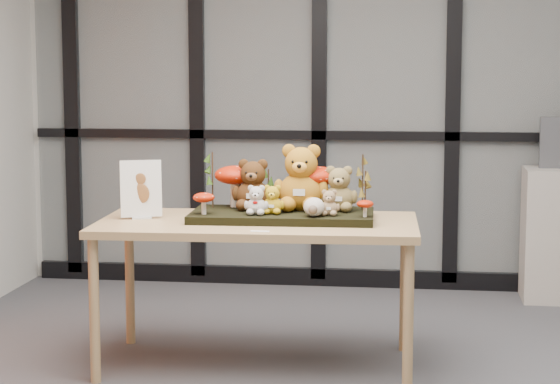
# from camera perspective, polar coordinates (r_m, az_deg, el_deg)

# --- Properties ---
(room_shell) EXTENTS (5.00, 5.00, 5.00)m
(room_shell) POSITION_cam_1_polar(r_m,az_deg,el_deg) (4.44, 5.09, 9.03)
(room_shell) COLOR beige
(room_shell) RESTS_ON floor
(glass_partition) EXTENTS (4.90, 0.06, 2.78)m
(glass_partition) POSITION_cam_1_polar(r_m,az_deg,el_deg) (6.90, 5.97, 6.21)
(glass_partition) COLOR #2D383F
(glass_partition) RESTS_ON floor
(display_table) EXTENTS (1.63, 0.86, 0.75)m
(display_table) POSITION_cam_1_polar(r_m,az_deg,el_deg) (5.11, -1.28, -2.37)
(display_table) COLOR #A28458
(display_table) RESTS_ON floor
(diorama_tray) EXTENTS (0.94, 0.49, 0.04)m
(diorama_tray) POSITION_cam_1_polar(r_m,az_deg,el_deg) (5.15, 0.13, -1.34)
(diorama_tray) COLOR black
(diorama_tray) RESTS_ON display_table
(bear_pooh_yellow) EXTENTS (0.29, 0.27, 0.37)m
(bear_pooh_yellow) POSITION_cam_1_polar(r_m,az_deg,el_deg) (5.19, 1.20, 1.03)
(bear_pooh_yellow) COLOR #B1721A
(bear_pooh_yellow) RESTS_ON diorama_tray
(bear_brown_medium) EXTENTS (0.23, 0.21, 0.29)m
(bear_brown_medium) POSITION_cam_1_polar(r_m,az_deg,el_deg) (5.21, -1.52, 0.58)
(bear_brown_medium) COLOR #44260F
(bear_brown_medium) RESTS_ON diorama_tray
(bear_tan_back) EXTENTS (0.20, 0.18, 0.25)m
(bear_tan_back) POSITION_cam_1_polar(r_m,az_deg,el_deg) (5.17, 3.34, 0.33)
(bear_tan_back) COLOR olive
(bear_tan_back) RESTS_ON diorama_tray
(bear_small_yellow) EXTENTS (0.13, 0.11, 0.16)m
(bear_small_yellow) POSITION_cam_1_polar(r_m,az_deg,el_deg) (5.06, -0.42, -0.33)
(bear_small_yellow) COLOR gold
(bear_small_yellow) RESTS_ON diorama_tray
(bear_white_bow) EXTENTS (0.13, 0.12, 0.16)m
(bear_white_bow) POSITION_cam_1_polar(r_m,az_deg,el_deg) (5.04, -1.34, -0.36)
(bear_white_bow) COLOR silver
(bear_white_bow) RESTS_ON diorama_tray
(bear_beige_small) EXTENTS (0.11, 0.10, 0.14)m
(bear_beige_small) POSITION_cam_1_polar(r_m,az_deg,el_deg) (5.02, 2.79, -0.52)
(bear_beige_small) COLOR #9D7D56
(bear_beige_small) RESTS_ON diorama_tray
(plush_cream_hedgehog) EXTENTS (0.08, 0.07, 0.10)m
(plush_cream_hedgehog) POSITION_cam_1_polar(r_m,az_deg,el_deg) (4.98, 1.92, -0.80)
(plush_cream_hedgehog) COLOR beige
(plush_cream_hedgehog) RESTS_ON diorama_tray
(mushroom_back_left) EXTENTS (0.22, 0.22, 0.24)m
(mushroom_back_left) POSITION_cam_1_polar(r_m,az_deg,el_deg) (5.31, -2.55, 0.44)
(mushroom_back_left) COLOR #A61B05
(mushroom_back_left) RESTS_ON diorama_tray
(mushroom_back_right) EXTENTS (0.22, 0.22, 0.24)m
(mushroom_back_right) POSITION_cam_1_polar(r_m,az_deg,el_deg) (5.24, 2.12, 0.38)
(mushroom_back_right) COLOR #A61B05
(mushroom_back_right) RESTS_ON diorama_tray
(mushroom_front_left) EXTENTS (0.11, 0.11, 0.12)m
(mushroom_front_left) POSITION_cam_1_polar(r_m,az_deg,el_deg) (5.06, -4.31, -0.58)
(mushroom_front_left) COLOR #A61B05
(mushroom_front_left) RESTS_ON diorama_tray
(mushroom_front_right) EXTENTS (0.08, 0.08, 0.09)m
(mushroom_front_right) POSITION_cam_1_polar(r_m,az_deg,el_deg) (4.98, 4.81, -0.88)
(mushroom_front_right) COLOR #A61B05
(mushroom_front_right) RESTS_ON diorama_tray
(sprig_green_far_left) EXTENTS (0.05, 0.05, 0.29)m
(sprig_green_far_left) POSITION_cam_1_polar(r_m,az_deg,el_deg) (5.29, -3.81, 0.69)
(sprig_green_far_left) COLOR #1B3D0E
(sprig_green_far_left) RESTS_ON diorama_tray
(sprig_green_mid_left) EXTENTS (0.05, 0.05, 0.24)m
(sprig_green_mid_left) POSITION_cam_1_polar(r_m,az_deg,el_deg) (5.32, -2.24, 0.46)
(sprig_green_mid_left) COLOR #1B3D0E
(sprig_green_mid_left) RESTS_ON diorama_tray
(sprig_dry_far_right) EXTENTS (0.05, 0.05, 0.29)m
(sprig_dry_far_right) POSITION_cam_1_polar(r_m,az_deg,el_deg) (5.20, 4.67, 0.56)
(sprig_dry_far_right) COLOR brown
(sprig_dry_far_right) RESTS_ON diorama_tray
(sprig_dry_mid_right) EXTENTS (0.05, 0.05, 0.22)m
(sprig_dry_mid_right) POSITION_cam_1_polar(r_m,az_deg,el_deg) (5.09, 4.82, -0.01)
(sprig_dry_mid_right) COLOR brown
(sprig_dry_mid_right) RESTS_ON diorama_tray
(sprig_green_centre) EXTENTS (0.05, 0.05, 0.20)m
(sprig_green_centre) POSITION_cam_1_polar(r_m,az_deg,el_deg) (5.32, -0.66, 0.23)
(sprig_green_centre) COLOR #1B3D0E
(sprig_green_centre) RESTS_ON diorama_tray
(sign_holder) EXTENTS (0.21, 0.11, 0.30)m
(sign_holder) POSITION_cam_1_polar(r_m,az_deg,el_deg) (5.21, -7.83, 0.02)
(sign_holder) COLOR silver
(sign_holder) RESTS_ON display_table
(label_card) EXTENTS (0.09, 0.03, 0.00)m
(label_card) POSITION_cam_1_polar(r_m,az_deg,el_deg) (4.78, -1.14, -2.23)
(label_card) COLOR white
(label_card) RESTS_ON display_table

